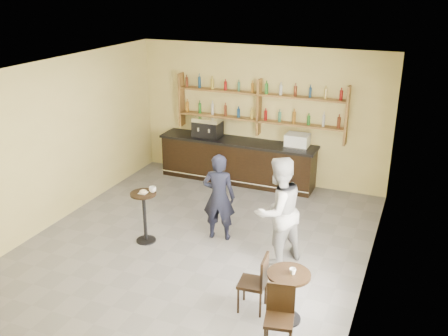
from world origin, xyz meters
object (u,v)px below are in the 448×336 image
at_px(pastry_case, 297,141).
at_px(patron_second, 278,211).
at_px(pedestal_table, 145,217).
at_px(chair_south, 279,320).
at_px(cafe_table, 288,297).
at_px(bar_counter, 237,161).
at_px(espresso_machine, 208,127).
at_px(chair_west, 252,282).
at_px(man_main, 219,197).

distance_m(pastry_case, patron_second, 3.17).
height_order(pedestal_table, chair_south, pedestal_table).
bearing_deg(cafe_table, pedestal_table, 158.48).
height_order(bar_counter, espresso_machine, espresso_machine).
height_order(pastry_case, chair_west, pastry_case).
xyz_separation_m(cafe_table, chair_south, (0.05, -0.60, 0.05)).
bearing_deg(espresso_machine, cafe_table, -52.17).
bearing_deg(bar_counter, patron_second, -58.15).
bearing_deg(pedestal_table, cafe_table, -21.52).
xyz_separation_m(espresso_machine, patron_second, (2.71, -3.12, -0.31)).
bearing_deg(man_main, chair_south, 117.80).
bearing_deg(chair_west, bar_counter, -161.36).
bearing_deg(cafe_table, pastry_case, 103.68).
height_order(espresso_machine, pastry_case, espresso_machine).
distance_m(bar_counter, chair_west, 4.99).
height_order(pedestal_table, chair_west, pedestal_table).
distance_m(pedestal_table, man_main, 1.41).
xyz_separation_m(pastry_case, pedestal_table, (-1.93, -3.41, -0.70)).
xyz_separation_m(pedestal_table, chair_west, (2.51, -1.16, -0.04)).
distance_m(cafe_table, chair_west, 0.56).
distance_m(chair_west, chair_south, 0.88).
bearing_deg(espresso_machine, bar_counter, 2.04).
bearing_deg(pedestal_table, pastry_case, 60.46).
height_order(man_main, patron_second, patron_second).
bearing_deg(espresso_machine, man_main, -59.81).
distance_m(cafe_table, patron_second, 1.71).
bearing_deg(pastry_case, chair_west, -84.48).
bearing_deg(pastry_case, chair_south, -78.96).
height_order(man_main, chair_south, man_main).
relative_size(espresso_machine, man_main, 0.40).
height_order(man_main, cafe_table, man_main).
xyz_separation_m(man_main, chair_west, (1.31, -1.81, -0.38)).
distance_m(bar_counter, chair_south, 5.83).
distance_m(chair_west, patron_second, 1.53).
bearing_deg(chair_south, chair_west, 121.39).
xyz_separation_m(espresso_machine, chair_south, (3.38, -5.22, -0.82)).
xyz_separation_m(pastry_case, patron_second, (0.51, -3.12, -0.24)).
bearing_deg(bar_counter, chair_south, -63.43).
height_order(chair_south, patron_second, patron_second).
bearing_deg(patron_second, cafe_table, 56.88).
distance_m(espresso_machine, patron_second, 4.15).
distance_m(pastry_case, chair_west, 4.66).
distance_m(espresso_machine, pastry_case, 2.21).
xyz_separation_m(bar_counter, espresso_machine, (-0.77, 0.00, 0.75)).
bearing_deg(cafe_table, chair_south, -85.24).
distance_m(pastry_case, man_main, 2.87).
bearing_deg(patron_second, pedestal_table, -48.90).
relative_size(bar_counter, pedestal_table, 3.87).
relative_size(pedestal_table, patron_second, 0.52).
relative_size(pastry_case, cafe_table, 0.69).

